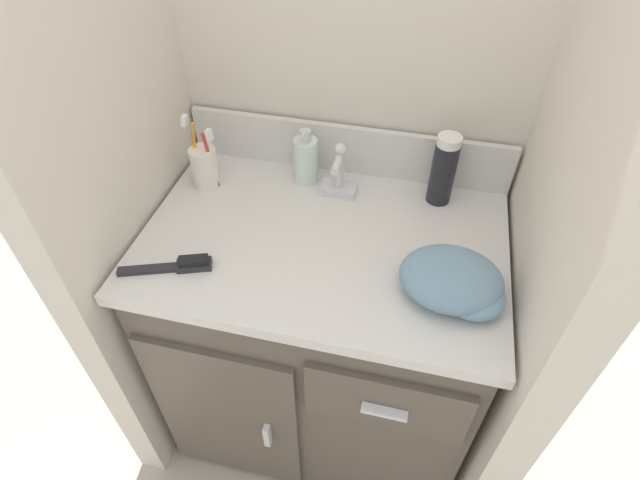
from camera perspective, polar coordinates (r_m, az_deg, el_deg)
ground_plane at (r=1.82m, az=0.22°, el=-18.52°), size 6.00×6.00×0.00m
wall_back at (r=1.27m, az=4.03°, el=20.03°), size 1.03×0.08×2.20m
wall_left at (r=1.17m, az=-23.52°, el=14.24°), size 0.08×0.65×2.20m
wall_right at (r=1.01m, az=27.85°, el=7.69°), size 0.08×0.65×2.20m
vanity at (r=1.46m, az=0.17°, el=-10.97°), size 0.85×0.58×0.81m
backsplash at (r=1.33m, az=3.08°, el=10.32°), size 0.85×0.02×0.13m
sink_faucet at (r=1.26m, az=2.16°, el=7.18°), size 0.09×0.09×0.14m
toothbrush_cup at (r=1.32m, az=-13.04°, el=8.25°), size 0.08×0.07×0.19m
soap_dispenser at (r=1.29m, az=-1.62°, el=9.18°), size 0.06×0.06×0.16m
shaving_cream_can at (r=1.25m, az=13.93°, el=7.78°), size 0.06×0.06×0.18m
hairbrush at (r=1.13m, az=-15.87°, el=-2.81°), size 0.20×0.09×0.03m
hand_towel at (r=1.05m, az=15.28°, el=-4.68°), size 0.22×0.18×0.08m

